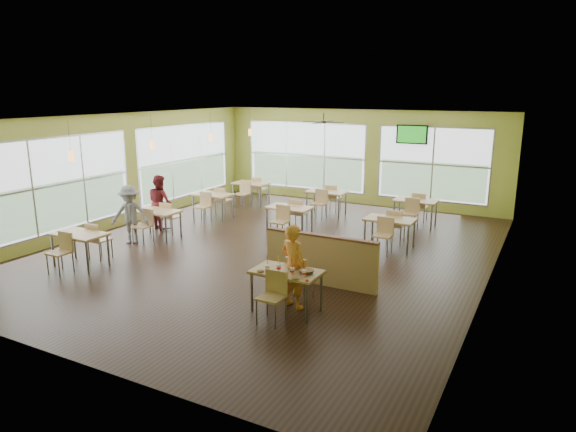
% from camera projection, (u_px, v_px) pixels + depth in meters
% --- Properties ---
extents(room, '(12.00, 12.04, 3.20)m').
position_uv_depth(room, '(271.00, 186.00, 12.25)').
color(room, black).
rests_on(room, ground).
extents(window_bays, '(9.24, 10.24, 2.38)m').
position_uv_depth(window_bays, '(247.00, 167.00, 16.12)').
color(window_bays, white).
rests_on(window_bays, room).
extents(main_table, '(1.22, 1.52, 0.87)m').
position_uv_depth(main_table, '(287.00, 277.00, 9.00)').
color(main_table, tan).
rests_on(main_table, floor).
extents(half_wall_divider, '(2.40, 0.14, 1.04)m').
position_uv_depth(half_wall_divider, '(320.00, 259.00, 10.27)').
color(half_wall_divider, tan).
rests_on(half_wall_divider, floor).
extents(dining_tables, '(6.92, 8.72, 0.87)m').
position_uv_depth(dining_tables, '(269.00, 207.00, 14.43)').
color(dining_tables, tan).
rests_on(dining_tables, floor).
extents(pendant_lights, '(0.11, 7.31, 0.86)m').
position_uv_depth(pendant_lights, '(182.00, 141.00, 14.08)').
color(pendant_lights, '#2D2119').
rests_on(pendant_lights, ceiling).
extents(ceiling_fan, '(1.25, 1.25, 0.29)m').
position_uv_depth(ceiling_fan, '(323.00, 122.00, 14.51)').
color(ceiling_fan, '#2D2119').
rests_on(ceiling_fan, ceiling).
extents(tv_backwall, '(1.00, 0.07, 0.60)m').
position_uv_depth(tv_backwall, '(412.00, 134.00, 16.30)').
color(tv_backwall, black).
rests_on(tv_backwall, wall_back).
extents(man_plaid, '(0.65, 0.52, 1.55)m').
position_uv_depth(man_plaid, '(293.00, 266.00, 9.13)').
color(man_plaid, '#E34919').
rests_on(man_plaid, floor).
extents(patron_maroon, '(0.90, 0.81, 1.53)m').
position_uv_depth(patron_maroon, '(160.00, 202.00, 14.41)').
color(patron_maroon, maroon).
rests_on(patron_maroon, floor).
extents(patron_grey, '(1.12, 0.91, 1.50)m').
position_uv_depth(patron_grey, '(130.00, 214.00, 13.02)').
color(patron_grey, slate).
rests_on(patron_grey, floor).
extents(cup_blue, '(0.09, 0.09, 0.32)m').
position_uv_depth(cup_blue, '(267.00, 268.00, 8.92)').
color(cup_blue, white).
rests_on(cup_blue, main_table).
extents(cup_yellow, '(0.09, 0.09, 0.31)m').
position_uv_depth(cup_yellow, '(279.00, 268.00, 8.94)').
color(cup_yellow, white).
rests_on(cup_yellow, main_table).
extents(cup_red_near, '(0.09, 0.09, 0.31)m').
position_uv_depth(cup_red_near, '(292.00, 271.00, 8.79)').
color(cup_red_near, white).
rests_on(cup_red_near, main_table).
extents(cup_red_far, '(0.09, 0.09, 0.31)m').
position_uv_depth(cup_red_far, '(304.00, 273.00, 8.68)').
color(cup_red_far, white).
rests_on(cup_red_far, main_table).
extents(food_basket, '(0.26, 0.26, 0.06)m').
position_uv_depth(food_basket, '(306.00, 271.00, 8.84)').
color(food_basket, black).
rests_on(food_basket, main_table).
extents(ketchup_cup, '(0.06, 0.06, 0.02)m').
position_uv_depth(ketchup_cup, '(307.00, 280.00, 8.48)').
color(ketchup_cup, '#A41204').
rests_on(ketchup_cup, main_table).
extents(wrapper_left, '(0.18, 0.17, 0.04)m').
position_uv_depth(wrapper_left, '(260.00, 271.00, 8.92)').
color(wrapper_left, '#966E48').
rests_on(wrapper_left, main_table).
extents(wrapper_mid, '(0.24, 0.22, 0.05)m').
position_uv_depth(wrapper_mid, '(292.00, 268.00, 9.05)').
color(wrapper_mid, '#966E48').
rests_on(wrapper_mid, main_table).
extents(wrapper_right, '(0.17, 0.16, 0.04)m').
position_uv_depth(wrapper_right, '(295.00, 278.00, 8.56)').
color(wrapper_right, '#966E48').
rests_on(wrapper_right, main_table).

